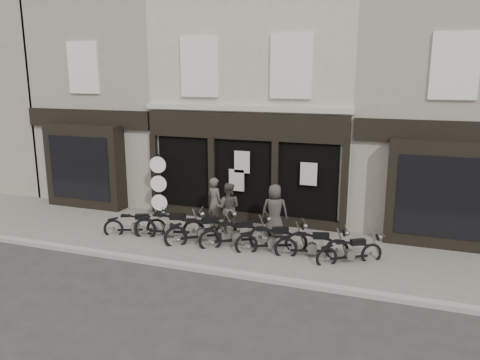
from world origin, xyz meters
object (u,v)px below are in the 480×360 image
(motorcycle_3, at_px, (236,236))
(man_right, at_px, (275,211))
(motorcycle_0, at_px, (136,227))
(man_left, at_px, (215,203))
(motorcycle_4, at_px, (272,242))
(motorcycle_6, at_px, (350,254))
(man_centre, at_px, (228,208))
(advert_sign_post, at_px, (159,189))
(motorcycle_2, at_px, (202,232))
(motorcycle_1, at_px, (170,228))
(motorcycle_5, at_px, (312,247))

(motorcycle_3, distance_m, man_right, 1.58)
(motorcycle_0, xyz_separation_m, man_left, (2.13, 1.53, 0.60))
(motorcycle_4, height_order, man_right, man_right)
(motorcycle_6, bearing_deg, man_right, 119.92)
(man_centre, bearing_deg, motorcycle_0, 14.18)
(man_centre, distance_m, man_right, 1.54)
(motorcycle_6, height_order, man_left, man_left)
(motorcycle_6, distance_m, man_right, 2.92)
(motorcycle_3, relative_size, advert_sign_post, 0.83)
(motorcycle_3, xyz_separation_m, man_right, (0.84, 1.22, 0.54))
(motorcycle_6, bearing_deg, motorcycle_3, 145.86)
(man_right, bearing_deg, motorcycle_2, 19.97)
(motorcycle_2, bearing_deg, motorcycle_3, -34.41)
(motorcycle_2, distance_m, motorcycle_4, 2.23)
(motorcycle_1, relative_size, man_left, 1.33)
(motorcycle_3, bearing_deg, man_right, 24.41)
(motorcycle_5, height_order, man_left, man_left)
(motorcycle_3, height_order, man_centre, man_centre)
(motorcycle_0, relative_size, motorcycle_4, 0.94)
(motorcycle_5, bearing_deg, man_left, 143.19)
(motorcycle_6, bearing_deg, man_left, 129.55)
(motorcycle_4, bearing_deg, motorcycle_2, 155.47)
(man_left, relative_size, advert_sign_post, 0.71)
(motorcycle_6, height_order, man_right, man_right)
(motorcycle_2, height_order, motorcycle_4, motorcycle_2)
(motorcycle_6, bearing_deg, motorcycle_4, 146.11)
(motorcycle_2, relative_size, man_right, 1.15)
(motorcycle_3, height_order, motorcycle_6, motorcycle_3)
(motorcycle_6, bearing_deg, man_centre, 130.95)
(motorcycle_0, height_order, motorcycle_1, motorcycle_1)
(motorcycle_6, distance_m, man_centre, 4.28)
(man_right, relative_size, advert_sign_post, 0.70)
(man_centre, distance_m, advert_sign_post, 2.95)
(motorcycle_2, relative_size, motorcycle_6, 1.13)
(motorcycle_5, xyz_separation_m, advert_sign_post, (-5.88, 1.79, 0.78))
(man_left, height_order, man_centre, man_left)
(man_left, relative_size, man_right, 1.01)
(motorcycle_5, distance_m, motorcycle_6, 1.06)
(motorcycle_4, bearing_deg, motorcycle_6, -26.37)
(motorcycle_5, height_order, man_right, man_right)
(motorcycle_2, relative_size, advert_sign_post, 0.81)
(motorcycle_3, bearing_deg, motorcycle_1, 149.24)
(motorcycle_1, xyz_separation_m, advert_sign_post, (-1.35, 1.76, 0.74))
(motorcycle_4, distance_m, motorcycle_6, 2.23)
(motorcycle_5, relative_size, advert_sign_post, 0.85)
(motorcycle_1, xyz_separation_m, man_left, (0.93, 1.43, 0.54))
(motorcycle_2, xyz_separation_m, motorcycle_6, (4.46, -0.05, -0.07))
(motorcycle_6, height_order, advert_sign_post, advert_sign_post)
(motorcycle_2, height_order, advert_sign_post, advert_sign_post)
(motorcycle_3, relative_size, motorcycle_4, 1.00)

